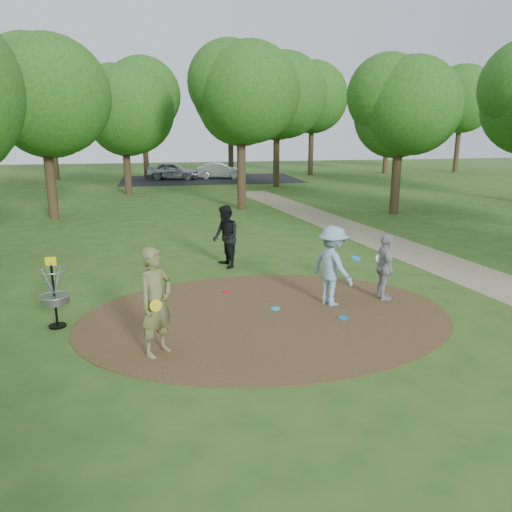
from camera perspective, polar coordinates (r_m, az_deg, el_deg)
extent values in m
plane|color=#2D5119|center=(11.29, 1.20, -6.93)|extent=(100.00, 100.00, 0.00)
cylinder|color=#47301C|center=(11.29, 1.20, -6.88)|extent=(8.40, 8.40, 0.02)
cube|color=#8C7A5B|center=(15.63, 23.45, -1.97)|extent=(7.55, 39.89, 0.01)
cube|color=black|center=(40.69, -5.26, 8.73)|extent=(14.00, 8.00, 0.01)
imported|color=olive|center=(9.33, -11.35, -5.18)|extent=(0.88, 0.88, 2.06)
cylinder|color=yellow|center=(9.00, -11.39, -5.57)|extent=(0.22, 0.11, 0.22)
imported|color=#7FA8BE|center=(11.87, 8.70, -1.13)|extent=(1.14, 1.42, 1.91)
cylinder|color=#0B8CC8|center=(12.02, 11.37, -0.27)|extent=(0.29, 0.29, 0.08)
imported|color=black|center=(14.93, -3.49, 2.20)|extent=(0.89, 1.05, 1.88)
cylinder|color=blue|center=(15.04, -2.74, 1.89)|extent=(0.23, 0.13, 0.22)
imported|color=#9A9A9D|center=(12.51, 14.49, -1.26)|extent=(0.51, 1.00, 1.64)
cylinder|color=white|center=(12.43, 13.93, -0.25)|extent=(0.23, 0.10, 0.22)
cylinder|color=#1AABD1|center=(11.69, 2.23, -6.02)|extent=(0.22, 0.22, 0.02)
cylinder|color=blue|center=(11.31, 9.91, -6.96)|extent=(0.22, 0.22, 0.02)
cylinder|color=red|center=(12.82, -3.33, -4.14)|extent=(0.22, 0.22, 0.02)
imported|color=#A2A6A9|center=(40.84, -9.51, 9.58)|extent=(4.28, 2.45, 1.37)
imported|color=#B4B8BC|center=(41.07, -4.06, 9.69)|extent=(4.00, 1.95, 1.26)
cylinder|color=black|center=(11.32, -22.04, -4.34)|extent=(0.05, 0.05, 1.35)
cylinder|color=black|center=(11.54, -21.73, -7.42)|extent=(0.36, 0.36, 0.04)
cylinder|color=gray|center=(11.34, -22.01, -4.60)|extent=(0.60, 0.60, 0.16)
torus|color=gray|center=(11.32, -22.05, -4.22)|extent=(0.63, 0.63, 0.03)
torus|color=gray|center=(11.16, -22.32, -1.54)|extent=(0.58, 0.58, 0.02)
cube|color=yellow|center=(11.11, -22.42, -0.55)|extent=(0.22, 0.02, 0.18)
cylinder|color=#332316|center=(24.80, -22.45, 8.35)|extent=(0.44, 0.44, 3.80)
sphere|color=#224D14|center=(24.72, -23.23, 16.00)|extent=(5.17, 5.17, 5.17)
cylinder|color=#332316|center=(25.69, -1.68, 10.04)|extent=(0.44, 0.44, 4.18)
sphere|color=#224D14|center=(25.65, -1.74, 17.70)|extent=(4.88, 4.88, 4.88)
cylinder|color=#332316|center=(25.06, 15.72, 8.73)|extent=(0.44, 0.44, 3.61)
sphere|color=#224D14|center=(24.96, 16.21, 15.67)|extent=(4.48, 4.48, 4.48)
cylinder|color=#332316|center=(32.38, -14.52, 9.86)|extent=(0.44, 0.44, 3.42)
sphere|color=#224D14|center=(32.30, -14.89, 15.45)|extent=(5.28, 5.28, 5.28)
cylinder|color=#332316|center=(35.29, 2.34, 11.44)|extent=(0.44, 0.44, 4.37)
sphere|color=#224D14|center=(35.28, 2.41, 17.55)|extent=(5.73, 5.73, 5.73)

